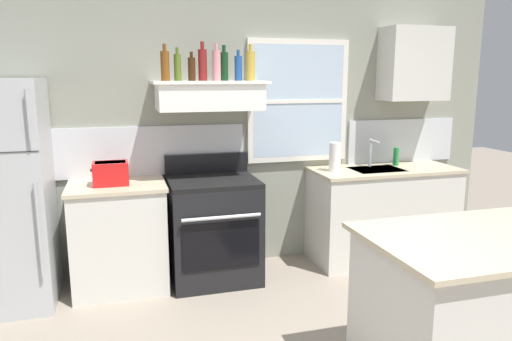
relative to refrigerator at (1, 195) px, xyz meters
name	(u,v)px	position (x,y,z in m)	size (l,w,h in m)	color
back_wall	(234,123)	(1.93, 0.39, 0.47)	(5.40, 0.11, 2.70)	gray
refrigerator	(1,195)	(0.00, 0.00, 0.00)	(0.70, 0.72, 1.77)	#B7BABC
counter_left_of_stove	(119,236)	(0.85, 0.06, -0.43)	(0.79, 0.63, 0.91)	silver
toaster	(111,173)	(0.81, 0.03, 0.12)	(0.30, 0.20, 0.19)	red
stove_range	(213,228)	(1.65, 0.02, -0.42)	(0.76, 0.69, 1.09)	black
range_hood_shelf	(209,95)	(1.65, 0.12, 0.74)	(0.96, 0.52, 0.24)	white
bottle_amber_wine	(165,65)	(1.28, 0.06, 0.98)	(0.07, 0.07, 0.30)	brown
bottle_olive_oil_square	(178,67)	(1.39, 0.10, 0.97)	(0.06, 0.06, 0.27)	#4C601E
bottle_brown_stout	(192,69)	(1.51, 0.10, 0.96)	(0.06, 0.06, 0.24)	#381E0F
bottle_red_label_wine	(203,64)	(1.60, 0.11, 0.99)	(0.07, 0.07, 0.32)	maroon
bottle_rose_pink	(216,65)	(1.71, 0.07, 0.99)	(0.07, 0.07, 0.31)	#C67F84
bottle_dark_green_wine	(224,66)	(1.80, 0.18, 0.99)	(0.07, 0.07, 0.30)	#143819
bottle_blue_liqueur	(238,68)	(1.91, 0.13, 0.97)	(0.07, 0.07, 0.26)	#1E478C
bottle_champagne_gold_foil	(251,65)	(2.01, 0.07, 0.99)	(0.08, 0.08, 0.31)	#B29333
counter_right_with_sink	(382,213)	(3.35, 0.06, -0.43)	(1.43, 0.63, 0.91)	silver
sink_faucet	(371,149)	(3.25, 0.16, 0.20)	(0.03, 0.17, 0.28)	silver
paper_towel_roll	(335,157)	(2.82, 0.06, 0.16)	(0.11, 0.11, 0.27)	white
dish_soap_bottle	(396,157)	(3.53, 0.16, 0.11)	(0.06, 0.06, 0.18)	#268C3F
kitchen_island	(484,310)	(2.87, -1.87, -0.43)	(1.40, 0.90, 0.91)	silver
upper_cabinet_right	(414,64)	(3.70, 0.20, 1.01)	(0.64, 0.32, 0.70)	silver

